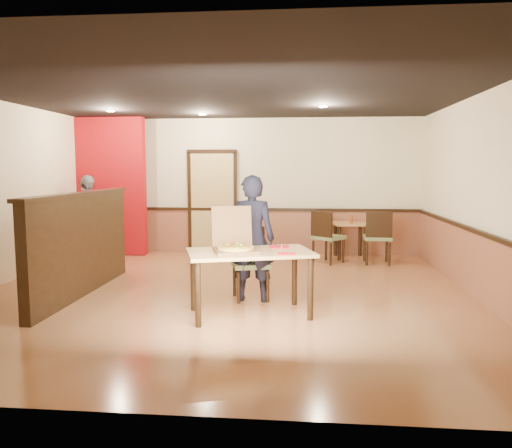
{
  "coord_description": "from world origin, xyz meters",
  "views": [
    {
      "loc": [
        1.09,
        -6.85,
        1.78
      ],
      "look_at": [
        0.44,
        0.0,
        1.0
      ],
      "focal_mm": 35.0,
      "sensor_mm": 36.0,
      "label": 1
    }
  ],
  "objects_px": {
    "diner_chair": "(250,260)",
    "side_chair_left": "(326,235)",
    "side_table": "(350,231)",
    "side_chair_right": "(378,235)",
    "passerby": "(88,218)",
    "main_table": "(250,260)",
    "condiment": "(351,220)",
    "diner": "(252,238)",
    "pizza_box": "(235,246)"
  },
  "relations": [
    {
      "from": "diner_chair",
      "to": "side_chair_left",
      "type": "xyz_separation_m",
      "value": [
        1.16,
        2.61,
        0.01
      ]
    },
    {
      "from": "side_table",
      "to": "side_chair_right",
      "type": "bearing_deg",
      "value": -54.33
    },
    {
      "from": "passerby",
      "to": "main_table",
      "type": "bearing_deg",
      "value": -118.12
    },
    {
      "from": "side_chair_left",
      "to": "passerby",
      "type": "distance_m",
      "value": 4.54
    },
    {
      "from": "side_table",
      "to": "diner_chair",
      "type": "bearing_deg",
      "value": -117.17
    },
    {
      "from": "passerby",
      "to": "condiment",
      "type": "xyz_separation_m",
      "value": [
        5.03,
        0.65,
        -0.04
      ]
    },
    {
      "from": "diner",
      "to": "side_chair_left",
      "type": "bearing_deg",
      "value": -109.76
    },
    {
      "from": "side_chair_left",
      "to": "side_chair_right",
      "type": "relative_size",
      "value": 0.99
    },
    {
      "from": "side_table",
      "to": "side_chair_left",
      "type": "bearing_deg",
      "value": -129.27
    },
    {
      "from": "side_table",
      "to": "pizza_box",
      "type": "xyz_separation_m",
      "value": [
        -1.74,
        -4.08,
        0.32
      ]
    },
    {
      "from": "main_table",
      "to": "diner_chair",
      "type": "distance_m",
      "value": 0.83
    },
    {
      "from": "diner",
      "to": "passerby",
      "type": "height_order",
      "value": "diner"
    },
    {
      "from": "side_chair_left",
      "to": "passerby",
      "type": "height_order",
      "value": "passerby"
    },
    {
      "from": "side_table",
      "to": "passerby",
      "type": "distance_m",
      "value": 5.1
    },
    {
      "from": "diner_chair",
      "to": "diner",
      "type": "bearing_deg",
      "value": -89.05
    },
    {
      "from": "main_table",
      "to": "diner_chair",
      "type": "relative_size",
      "value": 1.7
    },
    {
      "from": "side_table",
      "to": "condiment",
      "type": "distance_m",
      "value": 0.28
    },
    {
      "from": "diner_chair",
      "to": "pizza_box",
      "type": "height_order",
      "value": "pizza_box"
    },
    {
      "from": "side_chair_right",
      "to": "passerby",
      "type": "xyz_separation_m",
      "value": [
        -5.47,
        -0.16,
        0.28
      ]
    },
    {
      "from": "side_chair_right",
      "to": "condiment",
      "type": "bearing_deg",
      "value": -45.36
    },
    {
      "from": "passerby",
      "to": "pizza_box",
      "type": "relative_size",
      "value": 2.34
    },
    {
      "from": "side_table",
      "to": "pizza_box",
      "type": "distance_m",
      "value": 4.45
    },
    {
      "from": "side_chair_left",
      "to": "side_table",
      "type": "height_order",
      "value": "side_chair_left"
    },
    {
      "from": "passerby",
      "to": "side_table",
      "type": "bearing_deg",
      "value": -66.09
    },
    {
      "from": "side_table",
      "to": "passerby",
      "type": "xyz_separation_m",
      "value": [
        -5.03,
        -0.79,
        0.29
      ]
    },
    {
      "from": "side_chair_right",
      "to": "condiment",
      "type": "xyz_separation_m",
      "value": [
        -0.45,
        0.48,
        0.24
      ]
    },
    {
      "from": "diner_chair",
      "to": "condiment",
      "type": "bearing_deg",
      "value": 46.69
    },
    {
      "from": "pizza_box",
      "to": "side_chair_right",
      "type": "bearing_deg",
      "value": 40.69
    },
    {
      "from": "main_table",
      "to": "passerby",
      "type": "bearing_deg",
      "value": 119.98
    },
    {
      "from": "main_table",
      "to": "diner_chair",
      "type": "height_order",
      "value": "diner_chair"
    },
    {
      "from": "condiment",
      "to": "diner",
      "type": "bearing_deg",
      "value": -116.55
    },
    {
      "from": "diner",
      "to": "side_table",
      "type": "bearing_deg",
      "value": -113.34
    },
    {
      "from": "main_table",
      "to": "side_table",
      "type": "height_order",
      "value": "main_table"
    },
    {
      "from": "diner",
      "to": "pizza_box",
      "type": "relative_size",
      "value": 2.41
    },
    {
      "from": "condiment",
      "to": "side_chair_right",
      "type": "bearing_deg",
      "value": -47.22
    },
    {
      "from": "side_table",
      "to": "diner",
      "type": "bearing_deg",
      "value": -115.57
    },
    {
      "from": "diner_chair",
      "to": "side_table",
      "type": "xyz_separation_m",
      "value": [
        1.65,
        3.22,
        0.01
      ]
    },
    {
      "from": "side_chair_right",
      "to": "condiment",
      "type": "relative_size",
      "value": 6.62
    },
    {
      "from": "diner",
      "to": "side_chair_right",
      "type": "bearing_deg",
      "value": -124.66
    },
    {
      "from": "side_chair_left",
      "to": "condiment",
      "type": "xyz_separation_m",
      "value": [
        0.5,
        0.47,
        0.25
      ]
    },
    {
      "from": "side_chair_left",
      "to": "passerby",
      "type": "relative_size",
      "value": 0.6
    },
    {
      "from": "main_table",
      "to": "diner",
      "type": "relative_size",
      "value": 0.98
    },
    {
      "from": "diner_chair",
      "to": "condiment",
      "type": "xyz_separation_m",
      "value": [
        1.65,
        3.08,
        0.25
      ]
    },
    {
      "from": "pizza_box",
      "to": "main_table",
      "type": "bearing_deg",
      "value": -1.37
    },
    {
      "from": "side_table",
      "to": "condiment",
      "type": "xyz_separation_m",
      "value": [
        0.0,
        -0.14,
        0.25
      ]
    },
    {
      "from": "main_table",
      "to": "condiment",
      "type": "bearing_deg",
      "value": 51.21
    },
    {
      "from": "diner_chair",
      "to": "pizza_box",
      "type": "bearing_deg",
      "value": -110.76
    },
    {
      "from": "side_table",
      "to": "pizza_box",
      "type": "height_order",
      "value": "pizza_box"
    },
    {
      "from": "diner",
      "to": "condiment",
      "type": "bearing_deg",
      "value": -114.32
    },
    {
      "from": "side_chair_right",
      "to": "main_table",
      "type": "bearing_deg",
      "value": 61.31
    }
  ]
}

